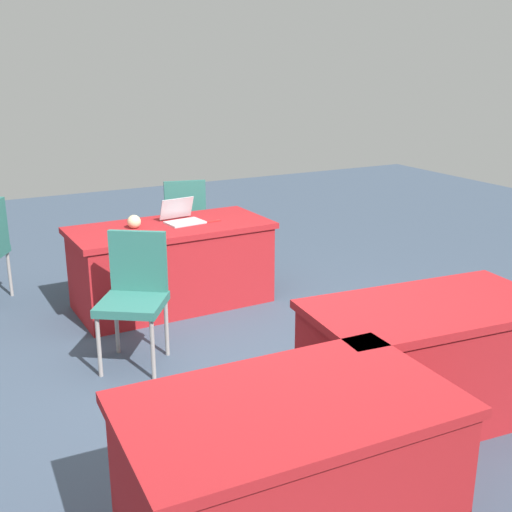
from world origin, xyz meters
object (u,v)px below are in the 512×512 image
(table_mid_right, at_px, (288,474))
(chair_aisle, at_px, (134,291))
(scissors_red, at_px, (211,222))
(laptop_silver, at_px, (182,218))
(chair_back_row, at_px, (184,217))
(table_foreground, at_px, (172,265))
(yarn_ball, at_px, (134,222))
(table_mid_left, at_px, (427,361))

(table_mid_right, xyz_separation_m, chair_aisle, (0.02, -2.10, 0.18))
(chair_aisle, relative_size, scissors_red, 5.29)
(table_mid_right, height_order, laptop_silver, laptop_silver)
(chair_back_row, xyz_separation_m, scissors_red, (0.13, 0.99, 0.19))
(chair_aisle, bearing_deg, scissors_red, -103.86)
(table_foreground, distance_m, yarn_ball, 0.53)
(table_foreground, relative_size, table_mid_right, 1.19)
(yarn_ball, bearing_deg, table_mid_right, 84.47)
(chair_aisle, height_order, chair_back_row, chair_back_row)
(laptop_silver, bearing_deg, chair_back_row, -119.37)
(scissors_red, bearing_deg, laptop_silver, -29.64)
(table_mid_right, height_order, chair_aisle, chair_aisle)
(table_mid_left, xyz_separation_m, yarn_ball, (1.01, -2.54, 0.42))
(chair_aisle, xyz_separation_m, yarn_ball, (-0.32, -0.99, 0.25))
(scissors_red, bearing_deg, table_foreground, -14.07)
(table_mid_right, distance_m, yarn_ball, 3.14)
(chair_aisle, bearing_deg, table_mid_left, 165.07)
(table_mid_right, bearing_deg, yarn_ball, -95.53)
(table_mid_left, distance_m, yarn_ball, 2.76)
(scissors_red, bearing_deg, table_mid_right, 67.55)
(table_mid_right, relative_size, laptop_silver, 4.19)
(table_foreground, relative_size, table_mid_left, 1.14)
(table_foreground, xyz_separation_m, yarn_ball, (0.31, -0.04, 0.42))
(table_foreground, bearing_deg, chair_aisle, 56.36)
(table_foreground, distance_m, laptop_silver, 0.43)
(chair_back_row, bearing_deg, scissors_red, -84.25)
(yarn_ball, bearing_deg, chair_back_row, -131.95)
(scissors_red, bearing_deg, yarn_ball, -13.15)
(table_foreground, xyz_separation_m, chair_aisle, (0.63, 0.95, 0.18))
(laptop_silver, bearing_deg, table_mid_left, 95.12)
(laptop_silver, bearing_deg, table_foreground, 12.07)
(chair_aisle, bearing_deg, table_foreground, -89.27)
(yarn_ball, xyz_separation_m, scissors_red, (-0.67, 0.10, -0.05))
(chair_back_row, relative_size, yarn_ball, 8.26)
(laptop_silver, relative_size, scissors_red, 1.95)
(laptop_silver, distance_m, scissors_red, 0.26)
(table_mid_left, distance_m, chair_back_row, 3.44)
(yarn_ball, relative_size, scissors_red, 0.64)
(table_mid_left, bearing_deg, chair_aisle, -49.30)
(laptop_silver, xyz_separation_m, scissors_red, (-0.23, 0.11, -0.04))
(table_foreground, xyz_separation_m, table_mid_right, (0.61, 3.05, 0.00))
(laptop_silver, bearing_deg, scissors_red, 147.44)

